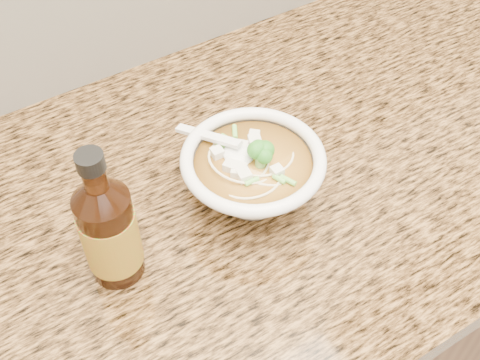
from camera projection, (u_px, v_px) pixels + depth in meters
cabinet at (240, 331)px, 1.21m from camera, size 4.00×0.65×0.86m
counter_slab at (240, 185)px, 0.87m from camera, size 4.00×0.68×0.04m
soup_bowl at (253, 176)px, 0.80m from camera, size 0.19×0.21×0.11m
hot_sauce_bottle at (109, 231)px, 0.70m from camera, size 0.07×0.07×0.21m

